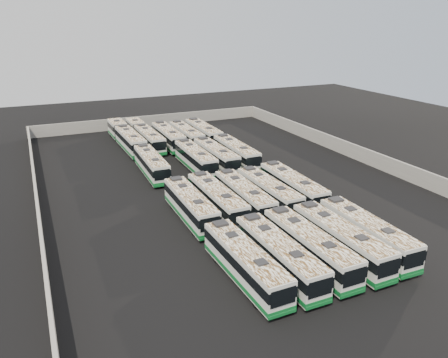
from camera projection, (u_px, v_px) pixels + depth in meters
ground at (230, 188)px, 54.88m from camera, size 140.00×140.00×0.00m
perimeter_wall at (230, 180)px, 54.49m from camera, size 45.20×73.20×2.20m
bus_front_far_left at (245, 263)px, 35.02m from camera, size 2.63×11.25×3.16m
bus_front_left at (279, 255)px, 36.10m from camera, size 2.50×11.38×3.20m
bus_front_center at (309, 246)px, 37.42m from camera, size 2.57×11.54×3.24m
bus_front_right at (340, 240)px, 38.55m from camera, size 2.57×11.58×3.25m
bus_front_far_right at (367, 233)px, 39.80m from camera, size 2.65×11.46×3.21m
bus_midfront_far_left at (190, 205)px, 45.78m from camera, size 2.42×11.14×3.13m
bus_midfront_left at (217, 200)px, 47.04m from camera, size 2.46×11.43×3.22m
bus_midfront_center at (244, 196)px, 48.03m from camera, size 2.59×11.26×3.16m
bus_midfront_right at (269, 192)px, 49.23m from camera, size 2.48×11.14×3.13m
bus_midfront_far_right at (293, 187)px, 50.58m from camera, size 2.70×11.59×3.25m
bus_midback_far_left at (151, 164)px, 58.69m from camera, size 2.63×11.12×3.12m
bus_midback_center at (195, 158)px, 60.92m from camera, size 2.51×11.35×3.19m
bus_midback_right at (216, 156)px, 62.09m from camera, size 2.53×11.35×3.19m
bus_midback_far_right at (236, 153)px, 63.49m from camera, size 2.61×11.52×3.23m
bus_back_far_left at (126, 137)px, 72.09m from camera, size 2.77×17.78×3.22m
bus_back_left at (145, 135)px, 73.22m from camera, size 2.51×17.15×3.10m
bus_back_center at (168, 137)px, 71.80m from camera, size 2.54×11.59×3.26m
bus_back_right at (186, 135)px, 72.95m from camera, size 2.45×11.23×3.16m
bus_back_far_right at (203, 133)px, 74.26m from camera, size 2.53×11.60×3.26m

